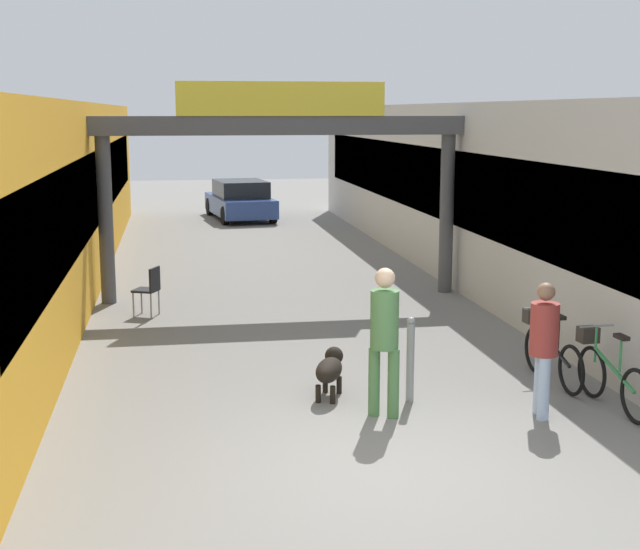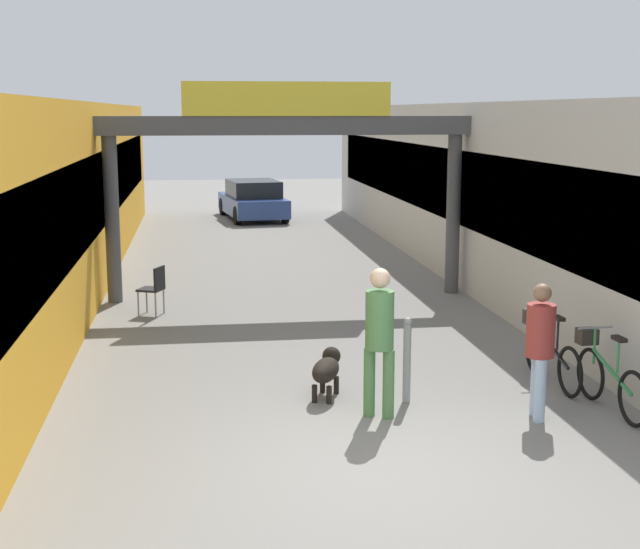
% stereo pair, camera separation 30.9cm
% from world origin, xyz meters
% --- Properties ---
extents(ground_plane, '(80.00, 80.00, 0.00)m').
position_xyz_m(ground_plane, '(0.00, 0.00, 0.00)').
color(ground_plane, gray).
extents(storefront_left, '(3.00, 26.00, 3.80)m').
position_xyz_m(storefront_left, '(-5.09, 11.00, 1.90)').
color(storefront_left, gold).
rests_on(storefront_left, ground_plane).
extents(storefront_right, '(3.00, 26.00, 3.80)m').
position_xyz_m(storefront_right, '(5.09, 11.00, 1.90)').
color(storefront_right, beige).
rests_on(storefront_right, ground_plane).
extents(arcade_sign_gateway, '(7.40, 0.47, 4.18)m').
position_xyz_m(arcade_sign_gateway, '(0.00, 8.61, 2.97)').
color(arcade_sign_gateway, '#4C4C4F').
rests_on(arcade_sign_gateway, ground_plane).
extents(pedestrian_with_dog, '(0.46, 0.46, 1.82)m').
position_xyz_m(pedestrian_with_dog, '(0.36, 1.46, 1.05)').
color(pedestrian_with_dog, '#4C7F47').
rests_on(pedestrian_with_dog, ground_plane).
extents(pedestrian_companion, '(0.40, 0.40, 1.65)m').
position_xyz_m(pedestrian_companion, '(2.24, 1.15, 0.94)').
color(pedestrian_companion, '#A5BFE0').
rests_on(pedestrian_companion, ground_plane).
extents(dog_on_leash, '(0.56, 0.85, 0.59)m').
position_xyz_m(dog_on_leash, '(-0.14, 2.32, 0.37)').
color(dog_on_leash, black).
rests_on(dog_on_leash, ground_plane).
extents(bicycle_green_nearest, '(0.46, 1.69, 0.98)m').
position_xyz_m(bicycle_green_nearest, '(3.20, 1.35, 0.44)').
color(bicycle_green_nearest, black).
rests_on(bicycle_green_nearest, ground_plane).
extents(bicycle_black_second, '(0.46, 1.69, 0.98)m').
position_xyz_m(bicycle_black_second, '(2.91, 2.49, 0.44)').
color(bicycle_black_second, black).
rests_on(bicycle_black_second, ground_plane).
extents(bollard_post_metal, '(0.10, 0.10, 1.10)m').
position_xyz_m(bollard_post_metal, '(0.83, 1.96, 0.56)').
color(bollard_post_metal, gray).
rests_on(bollard_post_metal, ground_plane).
extents(cafe_chair_black_nearer, '(0.52, 0.52, 0.89)m').
position_xyz_m(cafe_chair_black_nearer, '(-2.53, 7.38, 0.54)').
color(cafe_chair_black_nearer, gray).
rests_on(cafe_chair_black_nearer, ground_plane).
extents(parked_car_blue, '(2.26, 4.19, 1.33)m').
position_xyz_m(parked_car_blue, '(0.16, 21.82, 0.64)').
color(parked_car_blue, '#2D478C').
rests_on(parked_car_blue, ground_plane).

